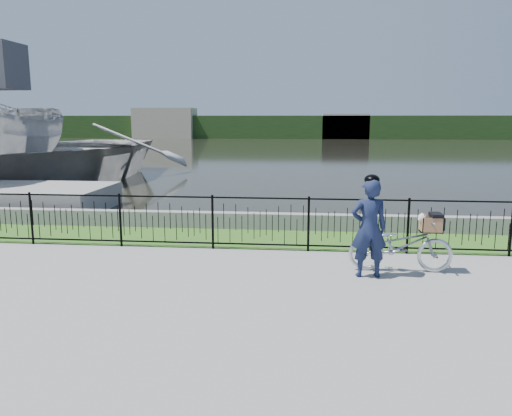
# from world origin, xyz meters

# --- Properties ---
(ground) EXTENTS (120.00, 120.00, 0.00)m
(ground) POSITION_xyz_m (0.00, 0.00, 0.00)
(ground) COLOR gray
(ground) RESTS_ON ground
(grass_strip) EXTENTS (60.00, 2.00, 0.01)m
(grass_strip) POSITION_xyz_m (0.00, 2.60, 0.00)
(grass_strip) COLOR #37651F
(grass_strip) RESTS_ON ground
(water) EXTENTS (120.00, 120.00, 0.00)m
(water) POSITION_xyz_m (0.00, 33.00, 0.00)
(water) COLOR black
(water) RESTS_ON ground
(quay_wall) EXTENTS (60.00, 0.30, 0.40)m
(quay_wall) POSITION_xyz_m (0.00, 3.60, 0.20)
(quay_wall) COLOR gray
(quay_wall) RESTS_ON ground
(fence) EXTENTS (14.00, 0.06, 1.15)m
(fence) POSITION_xyz_m (0.00, 1.60, 0.58)
(fence) COLOR black
(fence) RESTS_ON ground
(far_treeline) EXTENTS (120.00, 6.00, 3.00)m
(far_treeline) POSITION_xyz_m (0.00, 60.00, 1.50)
(far_treeline) COLOR #244219
(far_treeline) RESTS_ON ground
(far_building_left) EXTENTS (8.00, 4.00, 4.00)m
(far_building_left) POSITION_xyz_m (-18.00, 58.00, 2.00)
(far_building_left) COLOR #A79D86
(far_building_left) RESTS_ON ground
(far_building_right) EXTENTS (6.00, 3.00, 3.20)m
(far_building_right) POSITION_xyz_m (6.00, 58.50, 1.60)
(far_building_right) COLOR #A79D86
(far_building_right) RESTS_ON ground
(bicycle_rig) EXTENTS (1.83, 0.64, 1.09)m
(bicycle_rig) POSITION_xyz_m (2.65, 0.40, 0.49)
(bicycle_rig) COLOR silver
(bicycle_rig) RESTS_ON ground
(cyclist) EXTENTS (0.67, 0.48, 1.79)m
(cyclist) POSITION_xyz_m (2.02, 0.03, 0.88)
(cyclist) COLOR #171F3F
(cyclist) RESTS_ON ground
(boat_far) EXTENTS (9.02, 12.37, 2.51)m
(boat_far) POSITION_xyz_m (-9.41, 12.22, 1.25)
(boat_far) COLOR #9FA0A0
(boat_far) RESTS_ON water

